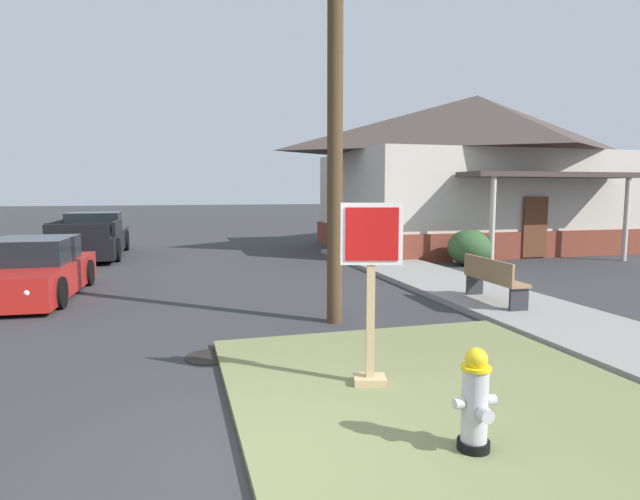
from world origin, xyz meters
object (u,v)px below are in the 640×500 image
(stop_sign, at_px, (371,300))
(pickup_truck_black, at_px, (92,238))
(fire_hydrant, at_px, (475,402))
(manhole_cover, at_px, (211,357))
(parked_sedan_red, at_px, (31,272))
(utility_pole, at_px, (335,15))
(street_bench, at_px, (493,278))

(stop_sign, relative_size, pickup_truck_black, 0.37)
(fire_hydrant, distance_m, manhole_cover, 3.91)
(manhole_cover, relative_size, parked_sedan_red, 0.17)
(pickup_truck_black, bearing_deg, stop_sign, -71.04)
(manhole_cover, bearing_deg, parked_sedan_red, 123.19)
(stop_sign, distance_m, utility_pole, 5.09)
(street_bench, bearing_deg, utility_pole, -176.12)
(pickup_truck_black, distance_m, street_bench, 13.76)
(pickup_truck_black, xyz_separation_m, street_bench, (8.59, -10.74, -0.03))
(street_bench, xyz_separation_m, utility_pole, (-3.24, -0.22, 4.48))
(parked_sedan_red, bearing_deg, manhole_cover, -56.81)
(fire_hydrant, distance_m, utility_pole, 6.59)
(manhole_cover, xyz_separation_m, street_bench, (5.42, 1.60, 0.58))
(street_bench, distance_m, utility_pole, 5.53)
(stop_sign, xyz_separation_m, utility_pole, (0.53, 3.08, 4.02))
(parked_sedan_red, bearing_deg, pickup_truck_black, 88.36)
(parked_sedan_red, distance_m, utility_pole, 8.11)
(utility_pole, bearing_deg, pickup_truck_black, 116.02)
(street_bench, bearing_deg, parked_sedan_red, 157.99)
(fire_hydrant, relative_size, stop_sign, 0.43)
(manhole_cover, distance_m, pickup_truck_black, 12.76)
(pickup_truck_black, bearing_deg, utility_pole, -63.98)
(fire_hydrant, xyz_separation_m, utility_pole, (0.23, 4.74, 4.57))
(fire_hydrant, bearing_deg, street_bench, 55.00)
(parked_sedan_red, relative_size, utility_pole, 0.44)
(manhole_cover, distance_m, parked_sedan_red, 6.19)
(pickup_truck_black, relative_size, street_bench, 3.24)
(fire_hydrant, xyz_separation_m, pickup_truck_black, (-5.12, 15.70, 0.12))
(manhole_cover, xyz_separation_m, utility_pole, (2.18, 1.38, 5.06))
(parked_sedan_red, bearing_deg, street_bench, -22.01)
(stop_sign, bearing_deg, pickup_truck_black, 108.96)
(manhole_cover, bearing_deg, fire_hydrant, -59.81)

